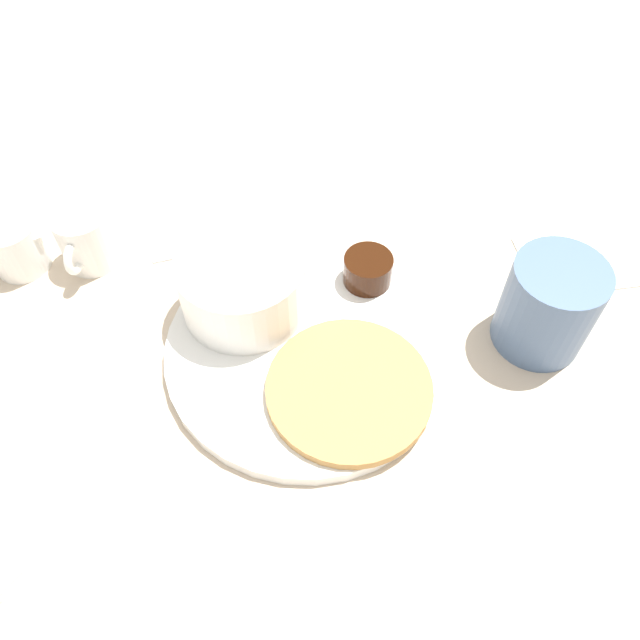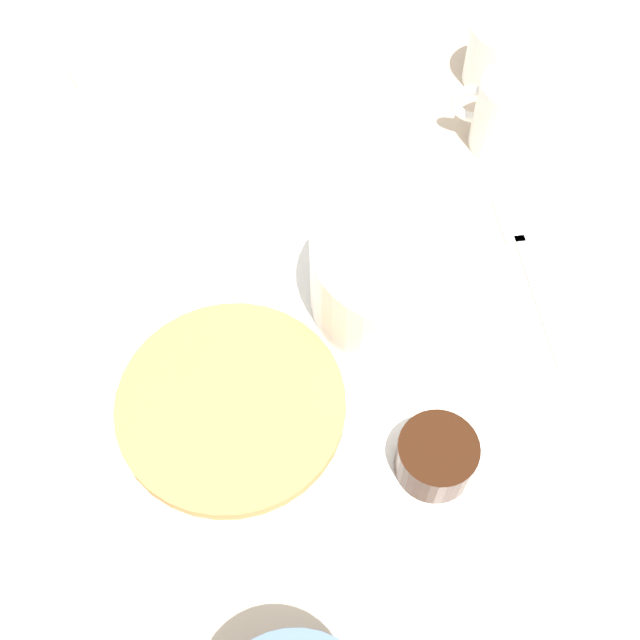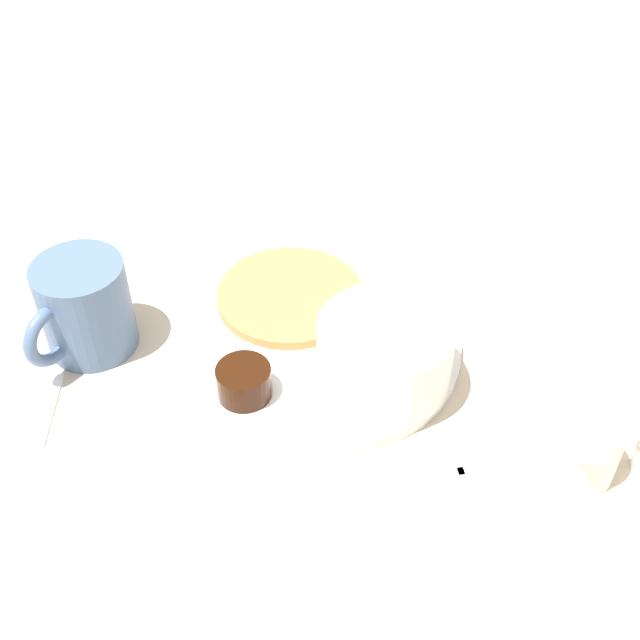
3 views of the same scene
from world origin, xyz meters
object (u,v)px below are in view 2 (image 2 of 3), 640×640
object	(u,v)px
bowl	(400,270)
fork	(527,258)
plate	(320,371)
creamer_pitcher_far	(500,53)
creamer_pitcher_near	(510,114)

from	to	relation	value
bowl	fork	bearing A→B (deg)	105.48
plate	creamer_pitcher_far	xyz separation A→B (m)	(-0.24, 0.16, 0.02)
plate	fork	size ratio (longest dim) A/B	1.79
creamer_pitcher_far	fork	bearing A→B (deg)	-6.15
plate	fork	world-z (taller)	plate
plate	fork	bearing A→B (deg)	115.13
bowl	fork	size ratio (longest dim) A/B	0.81
creamer_pitcher_far	plate	bearing A→B (deg)	-34.74
plate	bowl	bearing A→B (deg)	128.68
creamer_pitcher_near	creamer_pitcher_far	size ratio (longest dim) A/B	0.99
creamer_pitcher_near	creamer_pitcher_far	distance (m)	0.07
creamer_pitcher_near	fork	size ratio (longest dim) A/B	0.53
creamer_pitcher_near	fork	bearing A→B (deg)	-4.77
bowl	creamer_pitcher_far	bearing A→B (deg)	150.30
plate	creamer_pitcher_near	size ratio (longest dim) A/B	3.38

